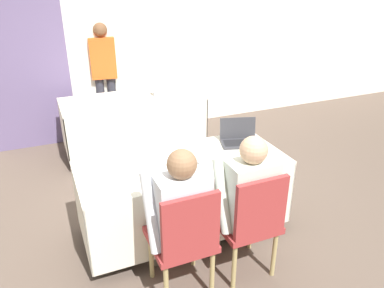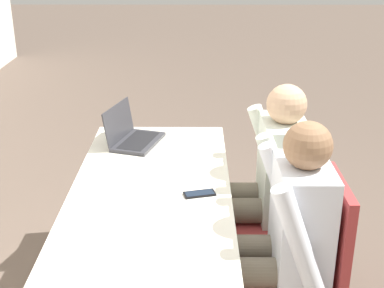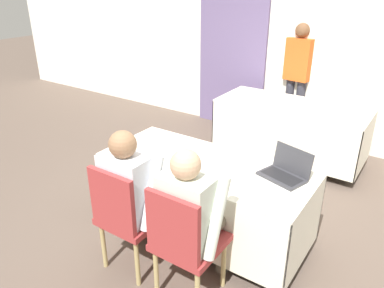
# 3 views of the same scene
# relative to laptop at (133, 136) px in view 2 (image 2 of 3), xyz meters

# --- Properties ---
(conference_table_near) EXTENTS (1.78, 0.77, 0.73)m
(conference_table_near) POSITION_rel_laptop_xyz_m (-0.63, -0.15, -0.22)
(conference_table_near) COLOR silver
(conference_table_near) RESTS_ON ground_plane
(laptop) EXTENTS (0.40, 0.33, 0.22)m
(laptop) POSITION_rel_laptop_xyz_m (0.00, 0.00, 0.00)
(laptop) COLOR #333338
(laptop) RESTS_ON conference_table_near
(cell_phone) EXTENTS (0.10, 0.16, 0.01)m
(cell_phone) POSITION_rel_laptop_xyz_m (-0.64, -0.38, -0.04)
(cell_phone) COLOR black
(cell_phone) RESTS_ON conference_table_near
(paper_beside_laptop) EXTENTS (0.27, 0.33, 0.00)m
(paper_beside_laptop) POSITION_rel_laptop_xyz_m (-0.71, -0.12, -0.04)
(paper_beside_laptop) COLOR white
(paper_beside_laptop) RESTS_ON conference_table_near
(paper_centre_table) EXTENTS (0.28, 0.34, 0.00)m
(paper_centre_table) POSITION_rel_laptop_xyz_m (-0.38, 0.02, -0.04)
(paper_centre_table) COLOR white
(paper_centre_table) RESTS_ON conference_table_near
(chair_near_left) EXTENTS (0.44, 0.44, 0.92)m
(chair_near_left) POSITION_rel_laptop_xyz_m (-0.89, -0.84, -0.26)
(chair_near_left) COLOR tan
(chair_near_left) RESTS_ON ground_plane
(chair_near_right) EXTENTS (0.44, 0.44, 0.92)m
(chair_near_right) POSITION_rel_laptop_xyz_m (-0.36, -0.84, -0.26)
(chair_near_right) COLOR tan
(chair_near_right) RESTS_ON ground_plane
(person_checkered_shirt) EXTENTS (0.50, 0.52, 1.18)m
(person_checkered_shirt) POSITION_rel_laptop_xyz_m (-0.89, -0.73, -0.10)
(person_checkered_shirt) COLOR #665B4C
(person_checkered_shirt) RESTS_ON ground_plane
(person_white_shirt) EXTENTS (0.50, 0.52, 1.18)m
(person_white_shirt) POSITION_rel_laptop_xyz_m (-0.36, -0.73, -0.10)
(person_white_shirt) COLOR #665B4C
(person_white_shirt) RESTS_ON ground_plane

